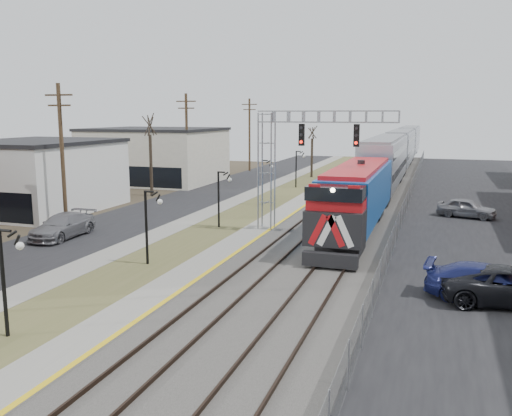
% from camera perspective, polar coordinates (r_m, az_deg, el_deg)
% --- Properties ---
extents(street_west, '(7.00, 120.00, 0.04)m').
position_cam_1_polar(street_west, '(47.62, -9.09, 0.20)').
color(street_west, black).
rests_on(street_west, ground).
extents(sidewalk, '(2.00, 120.00, 0.08)m').
position_cam_1_polar(sidewalk, '(45.74, -4.08, -0.07)').
color(sidewalk, gray).
rests_on(sidewalk, ground).
extents(grass_median, '(4.00, 120.00, 0.06)m').
position_cam_1_polar(grass_median, '(44.69, -0.52, -0.29)').
color(grass_median, brown).
rests_on(grass_median, ground).
extents(platform, '(2.00, 120.00, 0.24)m').
position_cam_1_polar(platform, '(43.81, 3.19, -0.39)').
color(platform, gray).
rests_on(platform, ground).
extents(ballast_bed, '(8.00, 120.00, 0.20)m').
position_cam_1_polar(ballast_bed, '(42.80, 9.66, -0.79)').
color(ballast_bed, '#595651').
rests_on(ballast_bed, ground).
extents(platform_edge, '(0.24, 120.00, 0.01)m').
position_cam_1_polar(platform_edge, '(43.57, 4.31, -0.30)').
color(platform_edge, gold).
rests_on(platform_edge, platform).
extents(track_near, '(1.58, 120.00, 0.15)m').
position_cam_1_polar(track_near, '(43.11, 7.04, -0.41)').
color(track_near, '#2D2119').
rests_on(track_near, ballast_bed).
extents(track_far, '(1.58, 120.00, 0.15)m').
position_cam_1_polar(track_far, '(42.58, 11.66, -0.67)').
color(track_far, '#2D2119').
rests_on(track_far, ballast_bed).
extents(train, '(3.00, 85.85, 5.33)m').
position_cam_1_polar(train, '(70.88, 14.56, 5.52)').
color(train, '#1551AB').
rests_on(train, ground).
extents(signal_gantry, '(9.00, 1.07, 8.15)m').
position_cam_1_polar(signal_gantry, '(35.84, 3.75, 6.12)').
color(signal_gantry, gray).
rests_on(signal_gantry, ground).
extents(lampposts, '(0.14, 62.14, 4.00)m').
position_cam_1_polar(lampposts, '(29.30, -11.19, -1.98)').
color(lampposts, black).
rests_on(lampposts, ground).
extents(utility_poles, '(0.28, 80.28, 10.00)m').
position_cam_1_polar(utility_poles, '(40.26, -19.71, 5.14)').
color(utility_poles, '#4C3823').
rests_on(utility_poles, ground).
extents(fence, '(0.04, 120.00, 1.60)m').
position_cam_1_polar(fence, '(42.27, 15.32, -0.18)').
color(fence, gray).
rests_on(fence, ground).
extents(bare_trees, '(12.30, 42.30, 5.95)m').
position_cam_1_polar(bare_trees, '(51.24, -8.32, 3.93)').
color(bare_trees, '#382D23').
rests_on(bare_trees, ground).
extents(car_lot_c, '(5.93, 3.28, 1.57)m').
position_cam_1_polar(car_lot_c, '(25.22, 25.18, -7.53)').
color(car_lot_c, black).
rests_on(car_lot_c, ground).
extents(car_lot_d, '(5.52, 2.71, 1.54)m').
position_cam_1_polar(car_lot_d, '(25.30, 23.37, -7.39)').
color(car_lot_d, navy).
rests_on(car_lot_d, ground).
extents(car_lot_e, '(4.62, 2.79, 1.47)m').
position_cam_1_polar(car_lot_e, '(44.72, 21.30, -0.05)').
color(car_lot_e, slate).
rests_on(car_lot_e, ground).
extents(car_street_b, '(2.34, 5.32, 1.52)m').
position_cam_1_polar(car_street_b, '(37.09, -19.68, -1.84)').
color(car_street_b, slate).
rests_on(car_street_b, ground).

